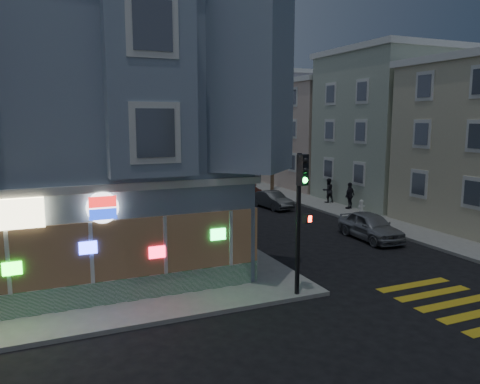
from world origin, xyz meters
TOP-DOWN VIEW (x-y plane):
  - ground at (0.00, 0.00)m, footprint 120.00×120.00m
  - sidewalk_ne at (23.00, 23.00)m, footprint 24.00×42.00m
  - corner_building at (-6.00, 10.98)m, footprint 14.60×14.60m
  - row_house_b at (19.50, 16.00)m, footprint 12.00×8.60m
  - row_house_c at (19.50, 25.00)m, footprint 12.00×8.60m
  - row_house_d at (19.50, 34.00)m, footprint 12.00×8.60m
  - utility_pole at (12.00, 24.00)m, footprint 2.20×0.30m
  - street_tree_near at (12.20, 30.00)m, footprint 3.00×3.00m
  - street_tree_far at (12.20, 38.00)m, footprint 3.00×3.00m
  - pedestrian_a at (13.00, 17.08)m, footprint 0.88×0.69m
  - pedestrian_b at (13.00, 14.47)m, footprint 1.14×0.83m
  - parked_car_a at (9.35, 7.74)m, footprint 1.93×4.27m
  - parked_car_b at (8.60, 17.36)m, footprint 1.70×3.75m
  - parked_car_c at (8.60, 22.56)m, footprint 2.50×5.16m
  - parked_car_d at (8.65, 27.76)m, footprint 2.07×4.34m
  - traffic_signal at (1.85, 2.18)m, footprint 0.62×0.55m
  - fire_hydrant at (13.00, 13.21)m, footprint 0.47×0.27m

SIDE VIEW (x-z plane):
  - ground at x=0.00m, z-range 0.00..0.00m
  - sidewalk_ne at x=23.00m, z-range 0.00..0.15m
  - fire_hydrant at x=13.00m, z-range 0.17..0.99m
  - parked_car_b at x=8.60m, z-range 0.00..1.19m
  - parked_car_d at x=8.65m, z-range 0.00..1.19m
  - parked_car_a at x=9.35m, z-range 0.00..1.42m
  - parked_car_c at x=8.60m, z-range 0.00..1.45m
  - pedestrian_a at x=13.00m, z-range 0.15..1.92m
  - pedestrian_b at x=13.00m, z-range 0.15..1.94m
  - traffic_signal at x=1.85m, z-range 1.01..5.92m
  - street_tree_near at x=12.20m, z-range 1.29..6.59m
  - street_tree_far at x=12.20m, z-range 1.29..6.59m
  - row_house_c at x=19.50m, z-range 0.15..9.15m
  - utility_pole at x=12.00m, z-range 0.30..9.30m
  - row_house_b at x=19.50m, z-range 0.15..10.65m
  - row_house_d at x=19.50m, z-range 0.15..10.65m
  - corner_building at x=-6.00m, z-range 0.12..11.52m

